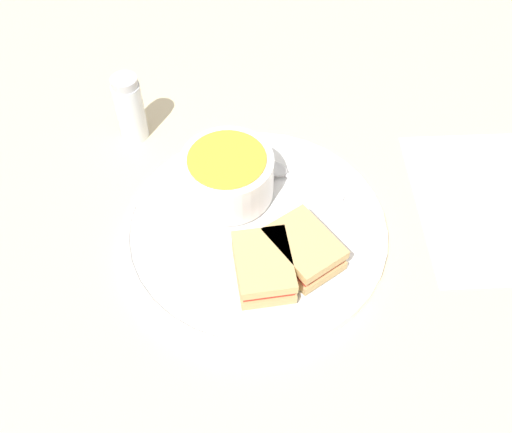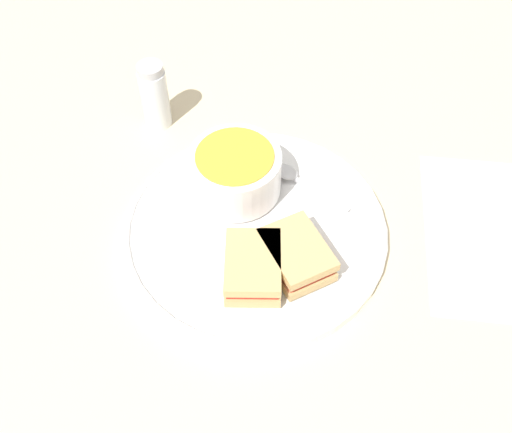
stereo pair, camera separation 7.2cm
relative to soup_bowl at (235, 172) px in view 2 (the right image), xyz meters
name	(u,v)px [view 2 (the right image)]	position (x,y,z in m)	size (l,w,h in m)	color
ground_plane	(256,233)	(0.02, -0.06, -0.05)	(2.40, 2.40, 0.00)	beige
plate	(256,229)	(0.02, -0.06, -0.04)	(0.32, 0.32, 0.02)	white
soup_bowl	(235,172)	(0.00, 0.00, 0.00)	(0.12, 0.12, 0.06)	white
spoon	(292,175)	(0.07, 0.01, -0.03)	(0.09, 0.10, 0.01)	silver
sandwich_half_near	(253,267)	(0.00, -0.13, -0.01)	(0.08, 0.09, 0.04)	tan
sandwich_half_far	(297,255)	(0.05, -0.13, -0.01)	(0.08, 0.10, 0.04)	tan
salt_shaker	(155,96)	(-0.09, 0.16, 0.00)	(0.04, 0.04, 0.10)	silver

